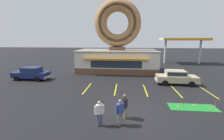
# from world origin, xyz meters

# --- Properties ---
(ground_plane) EXTENTS (160.00, 160.00, 0.00)m
(ground_plane) POSITION_xyz_m (0.00, 0.00, 0.00)
(ground_plane) COLOR black
(donut_shop_building) EXTENTS (12.30, 6.75, 10.96)m
(donut_shop_building) POSITION_xyz_m (-1.87, 13.94, 3.74)
(donut_shop_building) COLOR brown
(donut_shop_building) RESTS_ON ground
(putting_mat) EXTENTS (3.47, 1.28, 0.03)m
(putting_mat) POSITION_xyz_m (4.58, 1.31, 0.01)
(putting_mat) COLOR #1E842D
(putting_mat) RESTS_ON ground
(mini_donut_near_left) EXTENTS (0.13, 0.13, 0.04)m
(mini_donut_near_left) POSITION_xyz_m (6.04, 1.75, 0.05)
(mini_donut_near_left) COLOR #A5724C
(mini_donut_near_left) RESTS_ON putting_mat
(mini_donut_near_right) EXTENTS (0.13, 0.13, 0.04)m
(mini_donut_near_right) POSITION_xyz_m (5.02, 1.84, 0.05)
(mini_donut_near_right) COLOR #E5C666
(mini_donut_near_right) RESTS_ON putting_mat
(mini_donut_mid_left) EXTENTS (0.13, 0.13, 0.04)m
(mini_donut_mid_left) POSITION_xyz_m (3.51, 1.31, 0.05)
(mini_donut_mid_left) COLOR #E5C666
(mini_donut_mid_left) RESTS_ON putting_mat
(mini_donut_mid_centre) EXTENTS (0.13, 0.13, 0.04)m
(mini_donut_mid_centre) POSITION_xyz_m (4.75, 1.64, 0.05)
(mini_donut_mid_centre) COLOR #E5C666
(mini_donut_mid_centre) RESTS_ON putting_mat
(mini_donut_mid_right) EXTENTS (0.13, 0.13, 0.04)m
(mini_donut_mid_right) POSITION_xyz_m (5.98, 0.85, 0.05)
(mini_donut_mid_right) COLOR #D17F47
(mini_donut_mid_right) RESTS_ON putting_mat
(mini_donut_far_left) EXTENTS (0.13, 0.13, 0.04)m
(mini_donut_far_left) POSITION_xyz_m (3.70, 1.70, 0.05)
(mini_donut_far_left) COLOR #D8667F
(mini_donut_far_left) RESTS_ON putting_mat
(mini_donut_far_centre) EXTENTS (0.13, 0.13, 0.04)m
(mini_donut_far_centre) POSITION_xyz_m (4.00, 1.78, 0.05)
(mini_donut_far_centre) COLOR brown
(mini_donut_far_centre) RESTS_ON putting_mat
(mini_donut_far_right) EXTENTS (0.13, 0.13, 0.04)m
(mini_donut_far_right) POSITION_xyz_m (5.71, 1.12, 0.05)
(mini_donut_far_right) COLOR #D17F47
(mini_donut_far_right) RESTS_ON putting_mat
(mini_donut_extra) EXTENTS (0.13, 0.13, 0.04)m
(mini_donut_extra) POSITION_xyz_m (6.17, 1.52, 0.05)
(mini_donut_extra) COLOR #D8667F
(mini_donut_extra) RESTS_ON putting_mat
(golf_ball) EXTENTS (0.04, 0.04, 0.04)m
(golf_ball) POSITION_xyz_m (3.88, 1.56, 0.05)
(golf_ball) COLOR white
(golf_ball) RESTS_ON putting_mat
(putting_flag_pin) EXTENTS (0.13, 0.01, 0.55)m
(putting_flag_pin) POSITION_xyz_m (6.10, 1.18, 0.44)
(putting_flag_pin) COLOR silver
(putting_flag_pin) RESTS_ON putting_mat
(car_navy) EXTENTS (4.61, 2.09, 1.60)m
(car_navy) POSITION_xyz_m (-12.37, 7.73, 0.87)
(car_navy) COLOR navy
(car_navy) RESTS_ON ground
(car_champagne) EXTENTS (4.63, 2.14, 1.60)m
(car_champagne) POSITION_xyz_m (5.19, 7.37, 0.87)
(car_champagne) COLOR #BCAD89
(car_champagne) RESTS_ON ground
(pedestrian_blue_sweater_man) EXTENTS (0.56, 0.36, 1.56)m
(pedestrian_blue_sweater_man) POSITION_xyz_m (-1.97, -1.71, 0.86)
(pedestrian_blue_sweater_man) COLOR #474C66
(pedestrian_blue_sweater_man) RESTS_ON ground
(pedestrian_hooded_kid) EXTENTS (0.47, 0.43, 1.64)m
(pedestrian_hooded_kid) POSITION_xyz_m (-0.77, -1.54, 0.91)
(pedestrian_hooded_kid) COLOR slate
(pedestrian_hooded_kid) RESTS_ON ground
(pedestrian_leather_jacket_man) EXTENTS (0.40, 0.53, 1.64)m
(pedestrian_leather_jacket_man) POSITION_xyz_m (-0.54, -0.72, 0.91)
(pedestrian_leather_jacket_man) COLOR #7F7056
(pedestrian_leather_jacket_man) RESTS_ON ground
(trash_bin) EXTENTS (0.57, 0.57, 0.97)m
(trash_bin) POSITION_xyz_m (-6.95, 11.42, 0.50)
(trash_bin) COLOR #51565B
(trash_bin) RESTS_ON ground
(gas_station_canopy) EXTENTS (9.00, 4.46, 5.30)m
(gas_station_canopy) POSITION_xyz_m (11.21, 22.91, 4.86)
(gas_station_canopy) COLOR silver
(gas_station_canopy) RESTS_ON ground
(parking_stripe_far_left) EXTENTS (0.12, 3.60, 0.01)m
(parking_stripe_far_left) POSITION_xyz_m (-4.48, 5.00, 0.00)
(parking_stripe_far_left) COLOR yellow
(parking_stripe_far_left) RESTS_ON ground
(parking_stripe_left) EXTENTS (0.12, 3.60, 0.01)m
(parking_stripe_left) POSITION_xyz_m (-1.48, 5.00, 0.00)
(parking_stripe_left) COLOR yellow
(parking_stripe_left) RESTS_ON ground
(parking_stripe_mid_left) EXTENTS (0.12, 3.60, 0.01)m
(parking_stripe_mid_left) POSITION_xyz_m (1.52, 5.00, 0.00)
(parking_stripe_mid_left) COLOR yellow
(parking_stripe_mid_left) RESTS_ON ground
(parking_stripe_centre) EXTENTS (0.12, 3.60, 0.01)m
(parking_stripe_centre) POSITION_xyz_m (4.52, 5.00, 0.00)
(parking_stripe_centre) COLOR yellow
(parking_stripe_centre) RESTS_ON ground
(parking_stripe_mid_right) EXTENTS (0.12, 3.60, 0.01)m
(parking_stripe_mid_right) POSITION_xyz_m (7.52, 5.00, 0.00)
(parking_stripe_mid_right) COLOR yellow
(parking_stripe_mid_right) RESTS_ON ground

